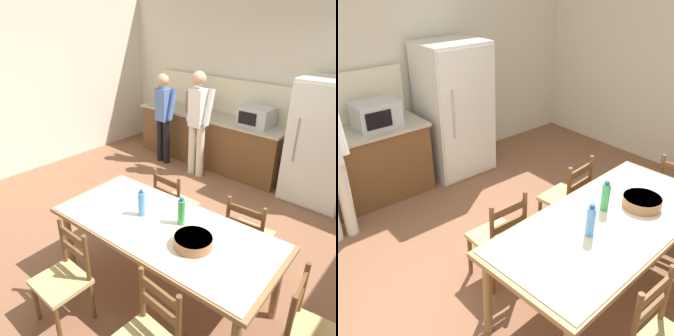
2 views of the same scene
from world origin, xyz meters
The scene contains 18 objects.
ground_plane centered at (0.00, 0.00, 0.00)m, with size 8.32×8.32×0.00m, color brown.
wall_back centered at (0.00, 2.66, 1.45)m, with size 6.52×0.12×2.90m, color beige.
wall_left centered at (-3.26, 0.00, 1.45)m, with size 0.12×5.20×2.90m, color beige.
kitchen_counter centered at (-1.09, 2.23, 0.46)m, with size 2.86×0.66×0.91m.
counter_splashback centered at (-1.08, 2.54, 1.21)m, with size 2.82×0.03×0.60m, color beige.
refrigerator centered at (0.87, 2.19, 0.88)m, with size 0.85×0.73×1.76m.
microwave centered at (-0.19, 2.21, 1.06)m, with size 0.50×0.39×0.30m.
paper_bag centered at (-1.44, 2.20, 1.09)m, with size 0.24×0.16×0.36m, color tan.
dining_table centered at (0.46, -0.61, 0.71)m, with size 2.18×1.08×0.79m.
bottle_near_centre centered at (0.20, -0.62, 0.91)m, with size 0.07×0.07×0.27m.
bottle_off_centre centered at (0.56, -0.48, 0.91)m, with size 0.07×0.07×0.27m.
serving_bowl centered at (0.84, -0.66, 0.84)m, with size 0.32×0.32×0.09m.
chair_side_far_left centered at (-0.06, 0.13, 0.44)m, with size 0.42×0.40×0.91m.
chair_side_far_right centered at (0.89, 0.19, 0.44)m, with size 0.46×0.44×0.91m.
chair_head_end centered at (1.81, -0.53, 0.44)m, with size 0.46×0.48×0.91m.
chair_side_near_left centered at (0.03, -1.41, 0.44)m, with size 0.42×0.40×0.91m.
person_at_sink centered at (-1.72, 1.71, 0.90)m, with size 0.40×0.28×1.60m.
person_at_counter centered at (-0.94, 1.69, 0.97)m, with size 0.43×0.30×1.73m.
Camera 1 is at (2.14, -2.38, 2.51)m, focal length 35.00 mm.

